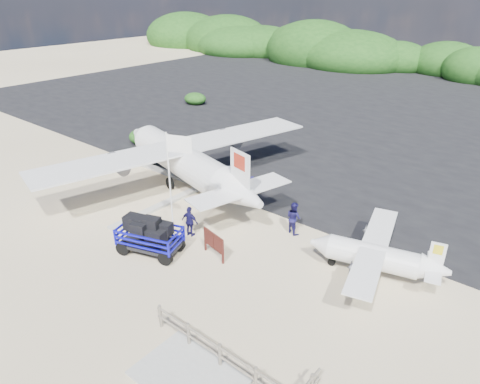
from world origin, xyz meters
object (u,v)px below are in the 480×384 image
at_px(baggage_cart, 152,252).
at_px(crew_c, 190,222).
at_px(crew_a, 252,189).
at_px(signboard, 214,257).
at_px(flagpole, 175,248).
at_px(crew_b, 294,218).
at_px(aircraft_small, 345,99).

distance_m(baggage_cart, crew_c, 2.48).
distance_m(baggage_cart, crew_a, 7.40).
height_order(signboard, crew_c, crew_c).
xyz_separation_m(crew_a, crew_c, (-0.10, -5.03, -0.01)).
height_order(flagpole, crew_a, flagpole).
bearing_deg(baggage_cart, crew_b, 35.79).
bearing_deg(crew_b, crew_c, 60.58).
bearing_deg(crew_a, crew_c, 95.84).
bearing_deg(flagpole, crew_b, 53.23).
relative_size(crew_c, aircraft_small, 0.27).
bearing_deg(baggage_cart, aircraft_small, 83.54).
distance_m(crew_a, crew_b, 4.07).
relative_size(baggage_cart, crew_a, 1.91).
xyz_separation_m(crew_a, crew_b, (3.82, -1.41, 0.04)).
relative_size(flagpole, signboard, 3.67).
relative_size(flagpole, aircraft_small, 0.96).
bearing_deg(aircraft_small, signboard, 92.52).
distance_m(flagpole, crew_a, 6.41).
xyz_separation_m(flagpole, crew_b, (3.70, 4.95, 0.88)).
bearing_deg(crew_c, flagpole, 92.04).
distance_m(signboard, crew_c, 2.48).
bearing_deg(signboard, crew_c, 176.07).
distance_m(flagpole, crew_b, 6.24).
bearing_deg(crew_a, aircraft_small, -67.12).
bearing_deg(flagpole, signboard, 18.50).
bearing_deg(crew_b, aircraft_small, -50.16).
relative_size(signboard, crew_c, 0.98).
height_order(flagpole, signboard, flagpole).
relative_size(crew_b, crew_c, 1.06).
relative_size(crew_a, aircraft_small, 0.27).
distance_m(signboard, aircraft_small, 34.46).
xyz_separation_m(baggage_cart, signboard, (2.61, 1.66, 0.00)).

